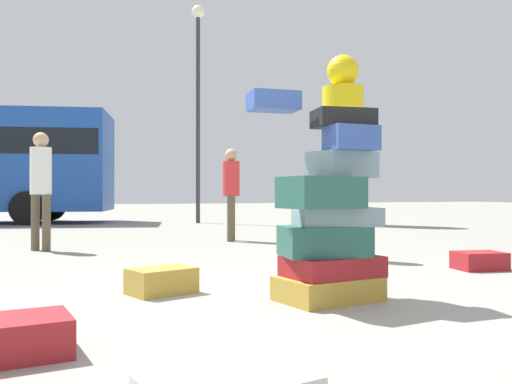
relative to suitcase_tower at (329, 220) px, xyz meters
name	(u,v)px	position (x,y,z in m)	size (l,w,h in m)	color
ground_plane	(294,301)	(-0.25, 0.10, -0.63)	(80.00, 80.00, 0.00)	gray
suitcase_tower	(329,220)	(0.00, 0.00, 0.00)	(0.99, 0.79, 1.65)	#B28C33
suitcase_tan_upright_blue	(162,281)	(-1.15, 0.77, -0.52)	(0.52, 0.35, 0.21)	#B28C33
suitcase_maroon_behind_tower	(479,261)	(2.38, 0.90, -0.53)	(0.50, 0.37, 0.19)	maroon
suitcase_maroon_foreground_far	(9,338)	(-2.23, -0.69, -0.53)	(0.59, 0.42, 0.20)	maroon
person_bearded_onlooker	(41,180)	(-2.11, 4.76, 0.40)	(0.30, 0.30, 1.73)	brown
person_tourist_with_camera	(231,186)	(1.01, 5.28, 0.34)	(0.30, 0.32, 1.63)	brown
person_passerby_in_red	(337,184)	(1.41, 2.31, 0.33)	(0.30, 0.30, 1.60)	#3F334C
yellow_dummy_statue	(343,149)	(5.41, 8.89, 1.41)	(1.55, 1.55, 4.57)	yellow
lamp_post	(198,81)	(2.01, 11.13, 3.41)	(0.36, 0.36, 6.19)	#333338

